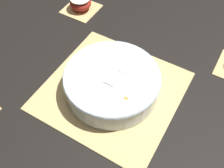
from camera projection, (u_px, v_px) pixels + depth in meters
name	position (u px, v px, depth m)	size (l,w,h in m)	color
ground_plane	(112.00, 91.00, 0.85)	(6.00, 6.00, 0.00)	black
bamboo_mat_center	(112.00, 90.00, 0.84)	(0.41, 0.41, 0.01)	#D6B775
coaster_mat_far_left	(81.00, 9.00, 1.10)	(0.13, 0.13, 0.01)	#D6B775
fruit_salad_bowl	(112.00, 82.00, 0.81)	(0.30, 0.30, 0.08)	silver
apple_half	(80.00, 3.00, 1.07)	(0.09, 0.09, 0.05)	#B72D23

